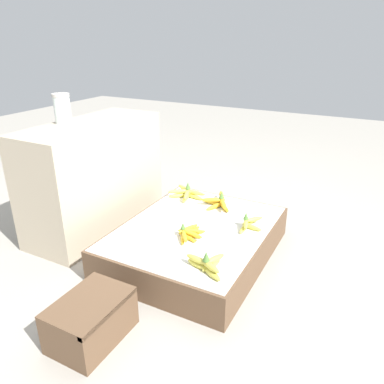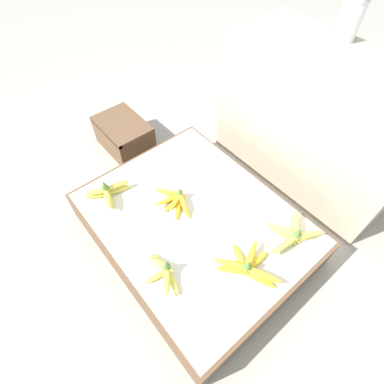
{
  "view_description": "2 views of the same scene",
  "coord_description": "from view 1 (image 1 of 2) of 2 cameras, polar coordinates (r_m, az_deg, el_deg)",
  "views": [
    {
      "loc": [
        -1.82,
        -0.93,
        1.29
      ],
      "look_at": [
        0.14,
        0.1,
        0.37
      ],
      "focal_mm": 35.0,
      "sensor_mm": 36.0,
      "label": 1
    },
    {
      "loc": [
        0.61,
        -0.53,
        1.43
      ],
      "look_at": [
        -0.13,
        0.09,
        0.2
      ],
      "focal_mm": 28.0,
      "sensor_mm": 36.0,
      "label": 2
    }
  ],
  "objects": [
    {
      "name": "foam_tray_white",
      "position": [
        2.77,
        -12.85,
        11.31
      ],
      "size": [
        0.28,
        0.18,
        0.02
      ],
      "color": "white",
      "rests_on": "back_vendor_table"
    },
    {
      "name": "display_platform",
      "position": [
        2.36,
        0.59,
        -7.5
      ],
      "size": [
        1.09,
        0.86,
        0.2
      ],
      "color": "brown",
      "rests_on": "ground_plane"
    },
    {
      "name": "banana_bunch_back_right",
      "position": [
        2.71,
        -0.86,
        -0.18
      ],
      "size": [
        0.22,
        0.27,
        0.11
      ],
      "color": "#DBCC4C",
      "rests_on": "display_platform"
    },
    {
      "name": "glass_jar",
      "position": [
        2.62,
        -19.18,
        11.95
      ],
      "size": [
        0.11,
        0.11,
        0.19
      ],
      "color": "silver",
      "rests_on": "back_vendor_table"
    },
    {
      "name": "banana_bunch_front_midright",
      "position": [
        2.32,
        8.64,
        -4.77
      ],
      "size": [
        0.23,
        0.13,
        0.1
      ],
      "color": "gold",
      "rests_on": "display_platform"
    },
    {
      "name": "banana_bunch_middle_midleft",
      "position": [
        2.19,
        -0.51,
        -6.31
      ],
      "size": [
        0.25,
        0.17,
        0.09
      ],
      "color": "gold",
      "rests_on": "display_platform"
    },
    {
      "name": "wooden_crate",
      "position": [
        1.85,
        -15.11,
        -18.23
      ],
      "size": [
        0.37,
        0.26,
        0.21
      ],
      "color": "brown",
      "rests_on": "ground_plane"
    },
    {
      "name": "ground_plane",
      "position": [
        2.42,
        0.58,
        -9.55
      ],
      "size": [
        10.0,
        10.0,
        0.0
      ],
      "primitive_type": "plane",
      "color": "gray"
    },
    {
      "name": "back_vendor_table",
      "position": [
        2.71,
        -14.65,
        2.34
      ],
      "size": [
        1.05,
        0.44,
        0.76
      ],
      "color": "tan",
      "rests_on": "ground_plane"
    },
    {
      "name": "banana_bunch_front_left",
      "position": [
        1.9,
        2.3,
        -10.9
      ],
      "size": [
        0.19,
        0.23,
        0.11
      ],
      "color": "gold",
      "rests_on": "display_platform"
    },
    {
      "name": "banana_bunch_middle_right",
      "position": [
        2.59,
        4.16,
        -1.5
      ],
      "size": [
        0.28,
        0.24,
        0.11
      ],
      "color": "gold",
      "rests_on": "display_platform"
    }
  ]
}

